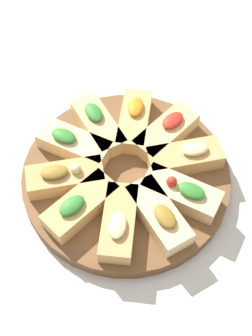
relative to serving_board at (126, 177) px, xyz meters
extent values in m
plane|color=beige|center=(0.00, 0.00, -0.01)|extent=(3.00, 3.00, 0.00)
cylinder|color=brown|center=(0.00, 0.00, 0.00)|extent=(0.33, 0.33, 0.02)
cube|color=tan|center=(-0.07, -0.06, 0.03)|extent=(0.12, 0.11, 0.03)
ellipsoid|color=olive|center=(-0.08, -0.07, 0.05)|extent=(0.05, 0.05, 0.01)
sphere|color=beige|center=(-0.06, -0.05, 0.05)|extent=(0.02, 0.02, 0.02)
cube|color=tan|center=(-0.03, -0.09, 0.03)|extent=(0.08, 0.12, 0.03)
ellipsoid|color=#2D7A28|center=(-0.03, -0.10, 0.05)|extent=(0.04, 0.05, 0.01)
cube|color=tan|center=(0.04, -0.09, 0.03)|extent=(0.09, 0.12, 0.03)
ellipsoid|color=beige|center=(0.04, -0.10, 0.05)|extent=(0.04, 0.05, 0.01)
cube|color=#E5C689|center=(0.08, -0.05, 0.03)|extent=(0.12, 0.10, 0.03)
ellipsoid|color=olive|center=(0.09, -0.06, 0.05)|extent=(0.05, 0.04, 0.01)
cube|color=#E5C689|center=(0.09, 0.00, 0.03)|extent=(0.12, 0.05, 0.03)
ellipsoid|color=#2D7A28|center=(0.11, 0.00, 0.05)|extent=(0.04, 0.03, 0.01)
sphere|color=red|center=(0.08, 0.00, 0.05)|extent=(0.02, 0.02, 0.02)
cube|color=tan|center=(0.07, 0.06, 0.03)|extent=(0.12, 0.11, 0.03)
ellipsoid|color=beige|center=(0.08, 0.07, 0.05)|extent=(0.05, 0.05, 0.01)
cube|color=#DBB775|center=(0.02, 0.09, 0.03)|extent=(0.07, 0.12, 0.03)
ellipsoid|color=red|center=(0.03, 0.10, 0.05)|extent=(0.04, 0.05, 0.01)
cube|color=tan|center=(-0.03, 0.09, 0.03)|extent=(0.08, 0.12, 0.03)
ellipsoid|color=orange|center=(-0.04, 0.10, 0.05)|extent=(0.04, 0.05, 0.01)
cube|color=#DBB775|center=(-0.08, 0.05, 0.03)|extent=(0.12, 0.10, 0.03)
ellipsoid|color=#2D7A28|center=(-0.09, 0.06, 0.05)|extent=(0.05, 0.04, 0.01)
cube|color=#E5C689|center=(-0.09, 0.00, 0.03)|extent=(0.12, 0.05, 0.03)
ellipsoid|color=#2D7A28|center=(-0.11, -0.01, 0.05)|extent=(0.04, 0.03, 0.01)
camera|label=1|loc=(0.19, -0.34, 0.63)|focal=50.00mm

